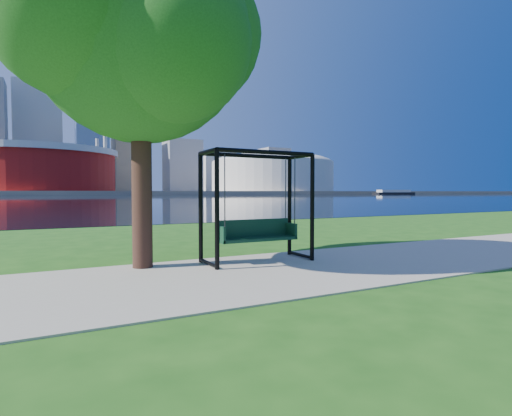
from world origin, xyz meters
TOP-DOWN VIEW (x-y plane):
  - ground at (0.00, 0.00)m, footprint 900.00×900.00m
  - path at (0.00, -0.50)m, footprint 120.00×4.00m
  - river at (0.00, 102.00)m, footprint 900.00×180.00m
  - far_bank at (0.00, 306.00)m, footprint 900.00×228.00m
  - stadium at (-10.00, 235.00)m, footprint 83.00×83.00m
  - arena at (135.00, 235.00)m, footprint 84.00×84.00m
  - skyline at (-4.27, 319.39)m, footprint 392.00×66.00m
  - swing at (0.27, 0.63)m, footprint 2.46×1.08m
  - park_tree at (-2.25, 1.12)m, footprint 5.81×5.25m
  - barge at (194.43, 180.54)m, footprint 28.61×11.20m

SIDE VIEW (x-z plane):
  - ground at x=0.00m, z-range 0.00..0.00m
  - river at x=0.00m, z-range 0.00..0.02m
  - path at x=0.00m, z-range 0.00..0.03m
  - far_bank at x=0.00m, z-range 0.00..2.00m
  - swing at x=0.27m, z-range -0.04..2.47m
  - barge at x=194.43m, z-range -0.13..2.66m
  - park_tree at x=-2.25m, z-range 1.40..8.62m
  - stadium at x=-10.00m, z-range -1.77..30.23m
  - arena at x=135.00m, z-range 2.59..29.15m
  - skyline at x=-4.27m, z-range -12.36..84.14m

